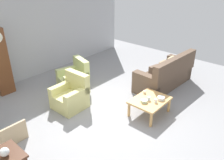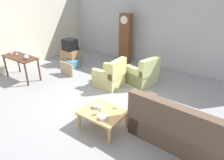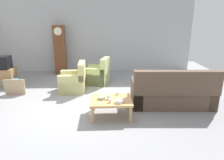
% 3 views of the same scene
% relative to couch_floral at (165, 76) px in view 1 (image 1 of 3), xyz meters
% --- Properties ---
extents(ground_plane, '(10.40, 10.40, 0.00)m').
position_rel_couch_floral_xyz_m(ground_plane, '(-2.27, 0.23, -0.36)').
color(ground_plane, gray).
extents(garage_door_wall, '(8.40, 0.16, 3.20)m').
position_rel_couch_floral_xyz_m(garage_door_wall, '(-2.27, 3.83, 1.24)').
color(garage_door_wall, '#ADAFB5').
rests_on(garage_door_wall, ground_plane).
extents(couch_floral, '(2.14, 0.98, 1.04)m').
position_rel_couch_floral_xyz_m(couch_floral, '(0.00, 0.00, 0.00)').
color(couch_floral, brown).
rests_on(couch_floral, ground_plane).
extents(armchair_olive_near, '(0.81, 0.78, 0.92)m').
position_rel_couch_floral_xyz_m(armchair_olive_near, '(-2.72, 1.27, -0.05)').
color(armchair_olive_near, '#CCC67A').
rests_on(armchair_olive_near, ground_plane).
extents(armchair_olive_far, '(0.96, 0.94, 0.92)m').
position_rel_couch_floral_xyz_m(armchair_olive_far, '(-1.98, 2.02, -0.05)').
color(armchair_olive_far, '#BAC47B').
rests_on(armchair_olive_far, ground_plane).
extents(coffee_table_wood, '(0.96, 0.76, 0.42)m').
position_rel_couch_floral_xyz_m(coffee_table_wood, '(-1.62, -0.48, 0.01)').
color(coffee_table_wood, tan).
rests_on(coffee_table_wood, ground_plane).
extents(grandfather_clock, '(0.44, 0.30, 1.93)m').
position_rel_couch_floral_xyz_m(grandfather_clock, '(-3.50, 3.34, 0.62)').
color(grandfather_clock, brown).
rests_on(grandfather_clock, ground_plane).
extents(framed_picture_leaning, '(0.60, 0.05, 0.47)m').
position_rel_couch_floral_xyz_m(framed_picture_leaning, '(-4.45, 1.04, -0.12)').
color(framed_picture_leaning, tan).
rests_on(framed_picture_leaning, ground_plane).
extents(glass_dome_cloche, '(0.15, 0.15, 0.15)m').
position_rel_couch_floral_xyz_m(glass_dome_cloche, '(-5.05, -0.03, 0.50)').
color(glass_dome_cloche, silver).
rests_on(glass_dome_cloche, console_table_dark).
extents(cup_white_porcelain, '(0.07, 0.07, 0.09)m').
position_rel_couch_floral_xyz_m(cup_white_porcelain, '(-1.65, -0.66, 0.11)').
color(cup_white_porcelain, white).
rests_on(cup_white_porcelain, coffee_table_wood).
extents(cup_blue_rimmed, '(0.08, 0.08, 0.10)m').
position_rel_couch_floral_xyz_m(cup_blue_rimmed, '(-1.68, -0.48, 0.12)').
color(cup_blue_rimmed, silver).
rests_on(cup_blue_rimmed, coffee_table_wood).
extents(cup_cream_tall, '(0.07, 0.07, 0.07)m').
position_rel_couch_floral_xyz_m(cup_cream_tall, '(-1.45, -0.20, 0.10)').
color(cup_cream_tall, beige).
rests_on(cup_cream_tall, coffee_table_wood).
extents(bowl_white_stacked, '(0.19, 0.19, 0.07)m').
position_rel_couch_floral_xyz_m(bowl_white_stacked, '(-1.45, -0.68, 0.10)').
color(bowl_white_stacked, white).
rests_on(bowl_white_stacked, coffee_table_wood).
extents(bowl_shallow_green, '(0.18, 0.18, 0.07)m').
position_rel_couch_floral_xyz_m(bowl_shallow_green, '(-1.83, -0.45, 0.10)').
color(bowl_shallow_green, '#B2C69E').
rests_on(bowl_shallow_green, coffee_table_wood).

